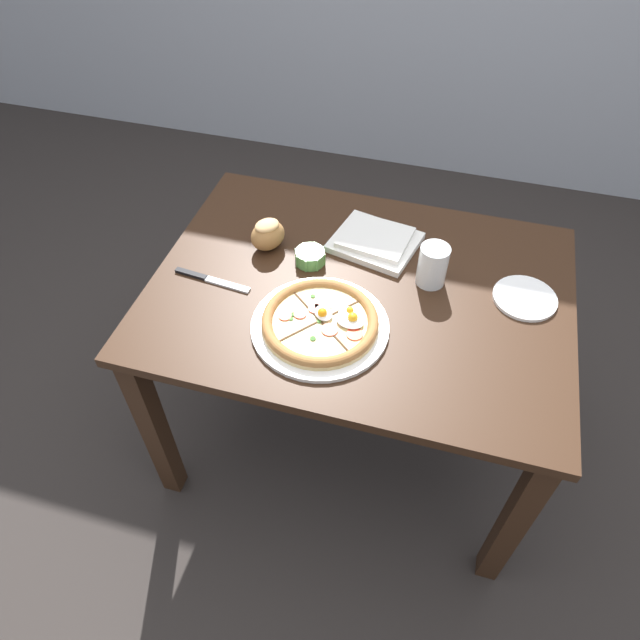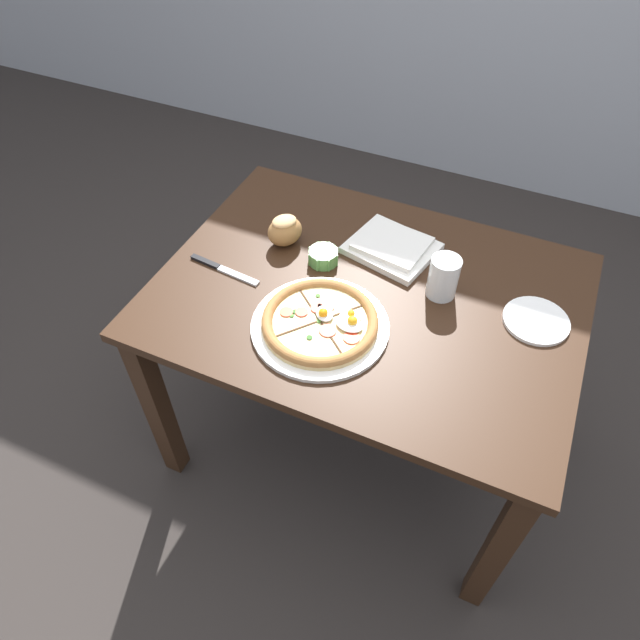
% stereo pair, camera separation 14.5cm
% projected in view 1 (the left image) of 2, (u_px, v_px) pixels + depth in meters
% --- Properties ---
extents(ground_plane, '(12.00, 12.00, 0.00)m').
position_uv_depth(ground_plane, '(350.00, 427.00, 2.11)').
color(ground_plane, '#2D2826').
extents(dining_table, '(1.15, 0.85, 0.72)m').
position_uv_depth(dining_table, '(358.00, 314.00, 1.65)').
color(dining_table, '#331E11').
rests_on(dining_table, ground_plane).
extents(pizza, '(0.36, 0.36, 0.06)m').
position_uv_depth(pizza, '(321.00, 323.00, 1.46)').
color(pizza, white).
rests_on(pizza, dining_table).
extents(ramekin_bowl, '(0.09, 0.09, 0.04)m').
position_uv_depth(ramekin_bowl, '(310.00, 256.00, 1.63)').
color(ramekin_bowl, '#4C8442').
rests_on(ramekin_bowl, dining_table).
extents(napkin_folded, '(0.28, 0.25, 0.04)m').
position_uv_depth(napkin_folded, '(376.00, 241.00, 1.68)').
color(napkin_folded, silver).
rests_on(napkin_folded, dining_table).
extents(bread_piece_near, '(0.13, 0.13, 0.09)m').
position_uv_depth(bread_piece_near, '(268.00, 234.00, 1.65)').
color(bread_piece_near, '#A3703D').
rests_on(bread_piece_near, dining_table).
extents(knife_main, '(0.23, 0.04, 0.01)m').
position_uv_depth(knife_main, '(211.00, 280.00, 1.59)').
color(knife_main, silver).
rests_on(knife_main, dining_table).
extents(water_glass, '(0.08, 0.08, 0.12)m').
position_uv_depth(water_glass, '(432.00, 267.00, 1.55)').
color(water_glass, white).
rests_on(water_glass, dining_table).
extents(side_saucer, '(0.17, 0.17, 0.01)m').
position_uv_depth(side_saucer, '(525.00, 298.00, 1.54)').
color(side_saucer, white).
rests_on(side_saucer, dining_table).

